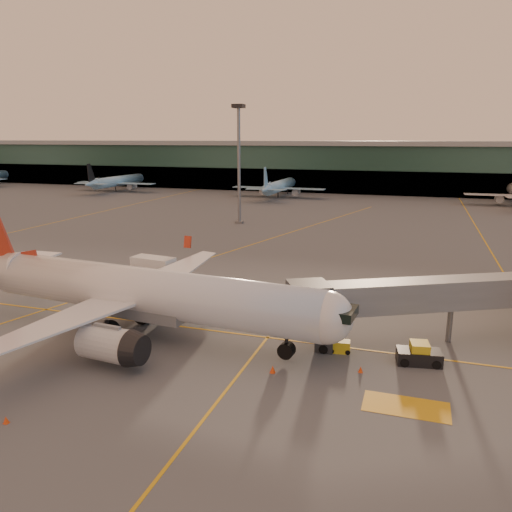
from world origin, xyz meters
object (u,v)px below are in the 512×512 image
(main_airplane, at_px, (134,292))
(gpu_cart, at_px, (340,347))
(pushback_tug, at_px, (419,355))
(catering_truck, at_px, (154,271))

(main_airplane, xyz_separation_m, gpu_cart, (19.49, 1.87, -3.72))
(gpu_cart, bearing_deg, main_airplane, 178.76)
(gpu_cart, height_order, pushback_tug, pushback_tug)
(main_airplane, distance_m, pushback_tug, 26.48)
(gpu_cart, bearing_deg, pushback_tug, -8.85)
(catering_truck, xyz_separation_m, pushback_tug, (31.76, -11.86, -1.61))
(gpu_cart, relative_size, pushback_tug, 0.50)
(main_airplane, bearing_deg, pushback_tug, 8.79)
(main_airplane, height_order, catering_truck, main_airplane)
(pushback_tug, bearing_deg, catering_truck, 150.10)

